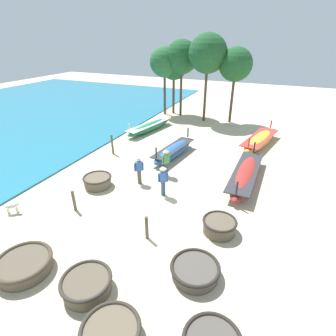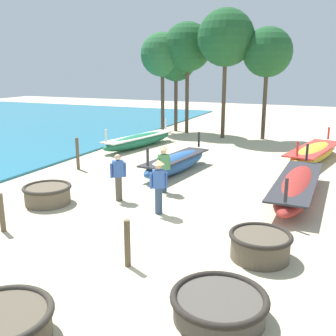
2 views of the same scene
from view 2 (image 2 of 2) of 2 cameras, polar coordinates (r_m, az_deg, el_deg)
ground_plane at (r=10.02m, az=-5.42°, el=-10.93°), size 80.00×80.00×0.00m
coracle_nearest at (r=13.25m, az=-17.09°, el=-3.60°), size 1.55×1.55×0.60m
coracle_front_left at (r=7.22m, az=-22.99°, el=-20.22°), size 1.67×1.67×0.56m
coracle_center at (r=7.29m, az=7.42°, el=-19.13°), size 1.73×1.73×0.47m
coracle_far_right at (r=9.40m, az=13.22°, el=-10.79°), size 1.45×1.45×0.62m
long_boat_ochre_hull at (r=16.44m, az=1.17°, el=0.77°), size 1.56×4.72×1.41m
long_boat_white_hull at (r=13.91m, az=18.20°, el=-2.55°), size 1.36×5.94×1.38m
long_boat_blue_hull at (r=21.74m, az=-4.24°, el=4.02°), size 1.99×5.70×1.32m
long_boat_red_hull at (r=19.77m, az=20.36°, el=2.08°), size 2.41×5.60×1.29m
fisherman_standing_left at (r=12.91m, az=-7.22°, el=-1.18°), size 0.42×0.39×1.57m
fisherman_with_hat at (r=13.65m, az=-0.65°, el=0.33°), size 0.38×0.44×1.67m
fisherman_crouching at (r=11.62m, az=-1.38°, el=-2.20°), size 0.46×0.37×1.67m
mooring_post_inland at (r=17.26m, az=-12.99°, el=2.03°), size 0.14×0.14×1.38m
mooring_post_shoreline at (r=8.79m, az=-5.92°, el=-10.82°), size 0.14×0.14×1.08m
mooring_post_mid_beach at (r=11.40m, az=-22.99°, el=-5.97°), size 0.14×0.14×1.06m
tree_tall_back at (r=24.63m, az=8.39°, el=18.16°), size 3.37×3.37×7.67m
tree_left_mid at (r=26.76m, az=-0.82°, el=16.07°), size 2.87×2.87×6.53m
tree_rightmost at (r=27.06m, az=1.18°, el=15.17°), size 2.63×2.63×6.00m
tree_leftmost at (r=24.58m, az=14.25°, el=15.93°), size 2.90×2.90×6.60m
tree_center at (r=26.40m, az=2.86°, el=17.10°), size 3.13×3.13×7.13m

